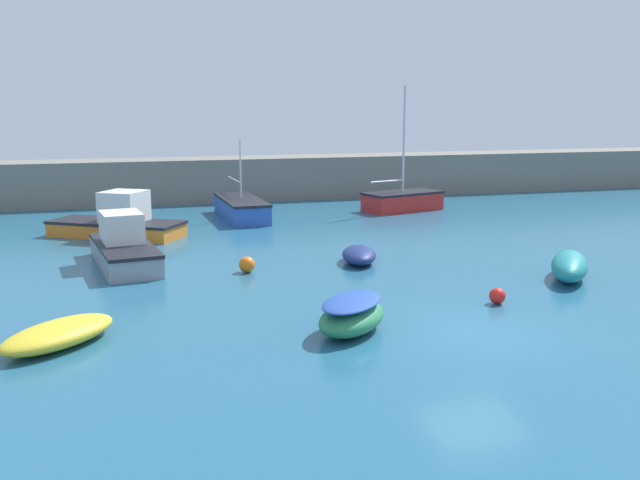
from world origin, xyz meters
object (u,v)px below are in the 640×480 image
(sailboat_twin_hulled, at_px, (241,208))
(mooring_buoy_orange, at_px, (247,265))
(open_tender_yellow, at_px, (58,334))
(rowboat_with_red_cover, at_px, (352,315))
(motorboat_grey_hull, at_px, (124,247))
(motorboat_with_cabin, at_px, (119,222))
(mooring_buoy_red, at_px, (497,296))
(rowboat_blue_near, at_px, (569,266))
(fishing_dinghy_green, at_px, (359,255))
(sailboat_tall_mast, at_px, (402,200))

(sailboat_twin_hulled, bearing_deg, mooring_buoy_orange, -10.65)
(open_tender_yellow, relative_size, rowboat_with_red_cover, 1.11)
(open_tender_yellow, xyz_separation_m, motorboat_grey_hull, (1.63, 8.37, 0.36))
(open_tender_yellow, distance_m, motorboat_with_cabin, 14.18)
(mooring_buoy_red, bearing_deg, mooring_buoy_orange, 136.99)
(motorboat_with_cabin, height_order, motorboat_grey_hull, motorboat_with_cabin)
(open_tender_yellow, height_order, motorboat_with_cabin, motorboat_with_cabin)
(rowboat_blue_near, height_order, rowboat_with_red_cover, rowboat_with_red_cover)
(mooring_buoy_orange, bearing_deg, sailboat_twin_hulled, 81.07)
(fishing_dinghy_green, bearing_deg, rowboat_with_red_cover, 175.52)
(motorboat_with_cabin, relative_size, mooring_buoy_red, 12.79)
(sailboat_twin_hulled, xyz_separation_m, mooring_buoy_red, (4.38, -17.22, -0.27))
(sailboat_twin_hulled, distance_m, mooring_buoy_orange, 11.60)
(sailboat_twin_hulled, relative_size, motorboat_grey_hull, 1.13)
(rowboat_with_red_cover, bearing_deg, fishing_dinghy_green, -160.30)
(rowboat_blue_near, height_order, fishing_dinghy_green, rowboat_blue_near)
(fishing_dinghy_green, height_order, mooring_buoy_orange, fishing_dinghy_green)
(rowboat_blue_near, relative_size, rowboat_with_red_cover, 1.15)
(rowboat_with_red_cover, xyz_separation_m, fishing_dinghy_green, (2.73, 7.35, -0.16))
(motorboat_with_cabin, bearing_deg, rowboat_blue_near, 172.88)
(sailboat_tall_mast, height_order, motorboat_grey_hull, sailboat_tall_mast)
(rowboat_with_red_cover, relative_size, motorboat_grey_hull, 0.54)
(open_tender_yellow, relative_size, mooring_buoy_orange, 5.94)
(sailboat_twin_hulled, distance_m, motorboat_grey_hull, 10.84)
(open_tender_yellow, xyz_separation_m, rowboat_with_red_cover, (6.98, -0.92, 0.16))
(motorboat_grey_hull, bearing_deg, open_tender_yellow, -19.01)
(rowboat_blue_near, distance_m, motorboat_with_cabin, 18.29)
(motorboat_with_cabin, bearing_deg, mooring_buoy_orange, 149.87)
(rowboat_with_red_cover, distance_m, mooring_buoy_red, 4.96)
(rowboat_with_red_cover, height_order, mooring_buoy_red, rowboat_with_red_cover)
(open_tender_yellow, bearing_deg, rowboat_blue_near, 144.36)
(open_tender_yellow, height_order, mooring_buoy_orange, open_tender_yellow)
(motorboat_with_cabin, bearing_deg, sailboat_twin_hulled, -116.57)
(sailboat_twin_hulled, xyz_separation_m, motorboat_grey_hull, (-5.76, -9.18, 0.14))
(mooring_buoy_orange, bearing_deg, motorboat_grey_hull, 150.13)
(mooring_buoy_red, xyz_separation_m, mooring_buoy_orange, (-6.18, 5.76, 0.04))
(open_tender_yellow, xyz_separation_m, fishing_dinghy_green, (9.71, 6.43, 0.00))
(sailboat_twin_hulled, relative_size, mooring_buoy_red, 13.06)
(sailboat_twin_hulled, bearing_deg, open_tender_yellow, -24.55)
(open_tender_yellow, distance_m, sailboat_twin_hulled, 19.05)
(open_tender_yellow, distance_m, mooring_buoy_orange, 8.27)
(mooring_buoy_orange, bearing_deg, open_tender_yellow, -132.51)
(fishing_dinghy_green, xyz_separation_m, mooring_buoy_orange, (-4.12, -0.33, -0.02))
(motorboat_with_cabin, xyz_separation_m, motorboat_grey_hull, (0.11, -5.72, 0.01))
(fishing_dinghy_green, bearing_deg, motorboat_grey_hull, 92.42)
(open_tender_yellow, bearing_deg, mooring_buoy_red, 137.45)
(motorboat_grey_hull, relative_size, mooring_buoy_red, 11.52)
(open_tender_yellow, xyz_separation_m, mooring_buoy_red, (11.77, 0.34, -0.06))
(sailboat_twin_hulled, bearing_deg, mooring_buoy_red, 12.54)
(rowboat_blue_near, height_order, motorboat_grey_hull, motorboat_grey_hull)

